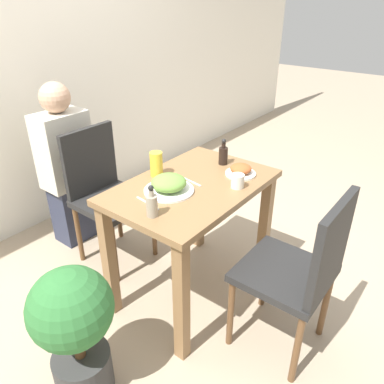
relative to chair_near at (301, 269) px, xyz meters
The scene contains 15 objects.
ground_plane 0.85m from the chair_near, 88.09° to the left, with size 16.00×16.00×0.00m, color tan.
wall_back 2.28m from the chair_near, 89.41° to the left, with size 8.00×0.05×2.60m.
dining_table 0.67m from the chair_near, 88.09° to the left, with size 0.93×0.62×0.75m.
chair_near is the anchor object (origin of this frame).
chair_far 1.36m from the chair_near, 91.48° to the left, with size 0.42×0.42×0.91m.
food_plate 0.77m from the chair_near, 99.52° to the left, with size 0.26×0.26×0.09m.
side_plate 0.65m from the chair_near, 61.53° to the left, with size 0.17×0.17×0.06m.
drink_cup 0.54m from the chair_near, 73.02° to the left, with size 0.07×0.07×0.07m.
juice_glass 0.94m from the chair_near, 91.03° to the left, with size 0.07×0.07×0.14m.
sauce_bottle 0.76m from the chair_near, 119.55° to the left, with size 0.05×0.05×0.16m.
condiment_bottle 0.82m from the chair_near, 63.10° to the left, with size 0.05×0.05×0.16m.
fork_utensil 0.80m from the chair_near, 111.52° to the left, with size 0.03×0.17×0.00m.
spoon_utensil 0.75m from the chair_near, 86.62° to the left, with size 0.04×0.20×0.00m.
potted_plant_left 1.05m from the chair_near, 141.16° to the left, with size 0.36×0.36×0.69m.
person_figure 1.72m from the chair_near, 91.72° to the left, with size 0.34×0.22×1.17m.
Camera 1 is at (-1.42, -1.11, 1.67)m, focal length 35.00 mm.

